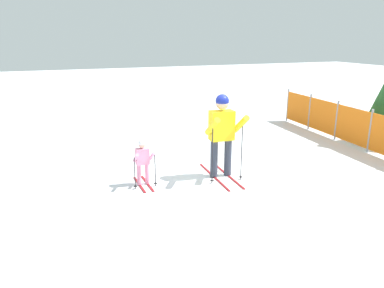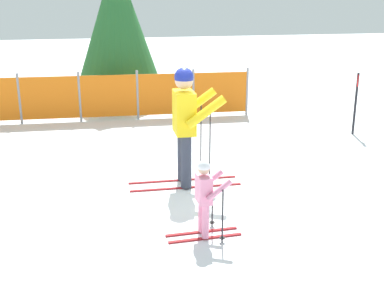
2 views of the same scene
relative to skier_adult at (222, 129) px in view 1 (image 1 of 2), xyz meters
The scene contains 4 objects.
ground_plane 1.11m from the skier_adult, ahead, with size 60.00×60.00×0.00m, color white.
skier_adult is the anchor object (origin of this frame).
skier_child 1.83m from the skier_adult, 95.23° to the right, with size 0.93×0.50×0.99m.
safety_fence 4.65m from the skier_adult, 100.90° to the left, with size 6.89×0.51×1.19m.
Camera 1 is at (7.06, -3.48, 3.05)m, focal length 35.00 mm.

